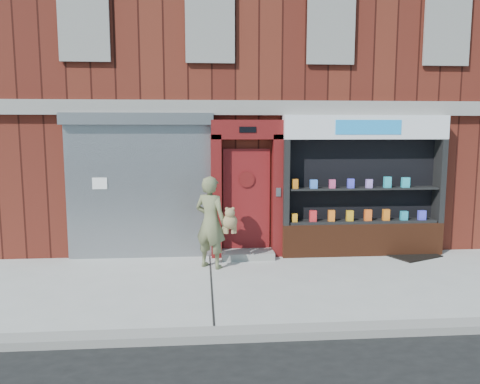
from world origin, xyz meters
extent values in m
plane|color=#9E9E99|center=(0.00, 0.00, 0.00)|extent=(80.00, 80.00, 0.00)
cube|color=gray|center=(0.00, -2.15, 0.06)|extent=(60.00, 0.30, 0.12)
cube|color=#4A1810|center=(0.00, 6.00, 4.00)|extent=(12.00, 8.00, 8.00)
cube|color=gray|center=(0.00, 1.92, 3.15)|extent=(12.00, 0.16, 0.30)
cube|color=black|center=(-4.00, 1.97, 4.80)|extent=(0.90, 0.06, 1.40)
cube|color=gray|center=(-4.00, 1.93, 4.80)|extent=(1.00, 0.06, 1.50)
cube|color=black|center=(-1.50, 1.97, 4.80)|extent=(0.90, 0.06, 1.40)
cube|color=gray|center=(-1.50, 1.93, 4.80)|extent=(1.00, 0.06, 1.50)
cube|color=black|center=(1.00, 1.97, 4.80)|extent=(0.90, 0.06, 1.40)
cube|color=gray|center=(1.00, 1.93, 4.80)|extent=(1.00, 0.06, 1.50)
cube|color=black|center=(3.50, 1.97, 4.80)|extent=(0.90, 0.06, 1.40)
cube|color=gray|center=(3.50, 1.93, 4.80)|extent=(1.00, 0.06, 1.50)
cube|color=gray|center=(-3.00, 1.94, 1.40)|extent=(3.00, 0.10, 2.80)
cube|color=slate|center=(-3.00, 1.88, 2.92)|extent=(3.10, 0.30, 0.24)
cube|color=white|center=(-3.80, 1.88, 1.60)|extent=(0.30, 0.01, 0.24)
cube|color=#540E0F|center=(-1.40, 1.86, 1.30)|extent=(0.22, 0.28, 2.60)
cube|color=#540E0F|center=(-0.10, 1.86, 1.30)|extent=(0.22, 0.28, 2.60)
cube|color=#540E0F|center=(-0.75, 1.86, 2.70)|extent=(1.50, 0.28, 0.40)
cube|color=black|center=(-0.75, 1.71, 2.70)|extent=(0.35, 0.01, 0.12)
cube|color=maroon|center=(-0.75, 1.97, 1.20)|extent=(1.00, 0.06, 2.20)
cylinder|color=black|center=(-0.75, 1.93, 1.65)|extent=(0.28, 0.02, 0.28)
cylinder|color=#540E0F|center=(-0.75, 1.92, 1.65)|extent=(0.34, 0.02, 0.34)
cube|color=gray|center=(-0.75, 1.70, 0.07)|extent=(1.10, 0.55, 0.15)
cube|color=slate|center=(-0.10, 1.71, 1.40)|extent=(0.10, 0.02, 0.18)
cube|color=#502513|center=(1.75, 1.80, 0.35)|extent=(3.50, 0.40, 0.70)
cube|color=black|center=(0.06, 1.80, 1.60)|extent=(0.12, 0.40, 1.80)
cube|color=black|center=(3.44, 1.80, 1.60)|extent=(0.12, 0.40, 1.80)
cube|color=black|center=(1.75, 1.99, 1.60)|extent=(3.30, 0.03, 1.80)
cube|color=black|center=(1.75, 1.80, 0.73)|extent=(3.20, 0.36, 0.06)
cube|color=black|center=(1.75, 1.80, 1.45)|extent=(3.20, 0.36, 0.04)
cube|color=white|center=(1.75, 1.80, 2.75)|extent=(3.50, 0.40, 0.50)
cube|color=#1B83CF|center=(1.75, 1.59, 2.75)|extent=(1.40, 0.01, 0.30)
cube|color=orange|center=(0.25, 1.72, 0.85)|extent=(0.12, 0.09, 0.17)
cube|color=red|center=(0.65, 1.72, 0.88)|extent=(0.14, 0.09, 0.24)
cube|color=orange|center=(1.05, 1.72, 0.88)|extent=(0.13, 0.09, 0.24)
cube|color=gold|center=(1.45, 1.72, 0.87)|extent=(0.14, 0.09, 0.22)
cube|color=#F75D1A|center=(1.85, 1.72, 0.88)|extent=(0.15, 0.09, 0.24)
cube|color=orange|center=(2.25, 1.72, 0.88)|extent=(0.14, 0.09, 0.24)
cube|color=teal|center=(2.65, 1.72, 0.86)|extent=(0.15, 0.09, 0.19)
cube|color=#4444E8|center=(3.05, 1.72, 0.86)|extent=(0.16, 0.09, 0.20)
cube|color=orange|center=(0.25, 1.72, 1.57)|extent=(0.13, 0.09, 0.20)
cube|color=#4377E3|center=(0.65, 1.72, 1.56)|extent=(0.15, 0.09, 0.18)
cube|color=#D34679|center=(1.05, 1.72, 1.56)|extent=(0.12, 0.09, 0.18)
cube|color=#4445E9|center=(1.45, 1.72, 1.57)|extent=(0.13, 0.09, 0.20)
cube|color=#A07ADD|center=(1.85, 1.72, 1.56)|extent=(0.13, 0.09, 0.18)
cube|color=#24A3B6|center=(2.25, 1.72, 1.59)|extent=(0.15, 0.09, 0.23)
cube|color=#26AABF|center=(2.65, 1.72, 1.58)|extent=(0.16, 0.09, 0.22)
imported|color=#666B46|center=(-1.54, 1.09, 0.91)|extent=(0.79, 0.72, 1.81)
sphere|color=olive|center=(-1.17, 1.00, 0.93)|extent=(0.29, 0.29, 0.29)
sphere|color=olive|center=(-1.17, 0.95, 1.11)|extent=(0.20, 0.20, 0.20)
sphere|color=olive|center=(-1.22, 0.95, 1.19)|extent=(0.07, 0.07, 0.07)
sphere|color=olive|center=(-1.11, 0.95, 1.19)|extent=(0.07, 0.07, 0.07)
cylinder|color=olive|center=(-1.26, 1.00, 0.78)|extent=(0.07, 0.07, 0.18)
cylinder|color=olive|center=(-1.07, 1.00, 0.78)|extent=(0.07, 0.07, 0.18)
cylinder|color=olive|center=(-1.22, 0.98, 0.78)|extent=(0.07, 0.07, 0.18)
cylinder|color=olive|center=(-1.11, 0.98, 0.78)|extent=(0.07, 0.07, 0.18)
cube|color=black|center=(2.83, 1.55, 0.01)|extent=(1.22, 1.07, 0.03)
camera|label=1|loc=(-1.69, -7.90, 2.69)|focal=35.00mm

